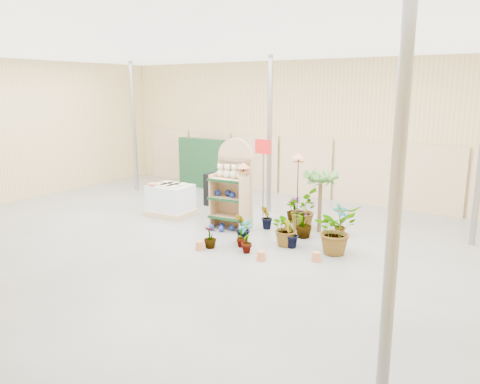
# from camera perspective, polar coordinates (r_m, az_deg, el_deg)

# --- Properties ---
(room) EXTENTS (15.20, 12.10, 4.70)m
(room) POSITION_cam_1_polar(r_m,az_deg,el_deg) (11.41, -2.91, 5.60)
(room) COLOR slate
(room) RESTS_ON ground
(display_shelf) EXTENTS (1.04, 0.72, 2.35)m
(display_shelf) POSITION_cam_1_polar(r_m,az_deg,el_deg) (12.14, -0.84, 0.58)
(display_shelf) COLOR tan
(display_shelf) RESTS_ON ground
(teddy_bears) EXTENTS (0.87, 0.23, 0.37)m
(teddy_bears) POSITION_cam_1_polar(r_m,az_deg,el_deg) (11.96, -1.02, 2.39)
(teddy_bears) COLOR beige
(teddy_bears) RESTS_ON display_shelf
(gazing_balls_shelf) EXTENTS (0.86, 0.29, 0.16)m
(gazing_balls_shelf) POSITION_cam_1_polar(r_m,az_deg,el_deg) (12.07, -1.19, -0.24)
(gazing_balls_shelf) COLOR navy
(gazing_balls_shelf) RESTS_ON display_shelf
(gazing_balls_floor) EXTENTS (0.63, 0.39, 0.15)m
(gazing_balls_floor) POSITION_cam_1_polar(r_m,az_deg,el_deg) (12.12, -2.26, -4.33)
(gazing_balls_floor) COLOR navy
(gazing_balls_floor) RESTS_ON ground
(pallet_stack) EXTENTS (1.31, 1.12, 0.92)m
(pallet_stack) POSITION_cam_1_polar(r_m,az_deg,el_deg) (13.61, -8.44, -0.95)
(pallet_stack) COLOR tan
(pallet_stack) RESTS_ON ground
(charcoal_planters) EXTENTS (0.50, 0.50, 1.00)m
(charcoal_planters) POSITION_cam_1_polar(r_m,az_deg,el_deg) (14.62, -3.12, 0.32)
(charcoal_planters) COLOR black
(charcoal_planters) RESTS_ON ground
(trellis_stock) EXTENTS (2.00, 0.30, 1.80)m
(trellis_stock) POSITION_cam_1_polar(r_m,az_deg,el_deg) (17.25, -4.59, 3.53)
(trellis_stock) COLOR #173E21
(trellis_stock) RESTS_ON ground
(offer_sign) EXTENTS (0.50, 0.08, 2.20)m
(offer_sign) POSITION_cam_1_polar(r_m,az_deg,el_deg) (13.16, 2.83, 3.69)
(offer_sign) COLOR gray
(offer_sign) RESTS_ON ground
(bird_table_front) EXTENTS (0.34, 0.34, 1.78)m
(bird_table_front) POSITION_cam_1_polar(r_m,az_deg,el_deg) (11.71, 0.43, 3.01)
(bird_table_front) COLOR black
(bird_table_front) RESTS_ON ground
(bird_table_right) EXTENTS (0.34, 0.34, 2.05)m
(bird_table_right) POSITION_cam_1_polar(r_m,az_deg,el_deg) (11.63, 7.13, 4.10)
(bird_table_right) COLOR black
(bird_table_right) RESTS_ON ground
(bird_table_back) EXTENTS (0.34, 0.34, 2.00)m
(bird_table_back) POSITION_cam_1_polar(r_m,az_deg,el_deg) (15.62, -0.82, 6.19)
(bird_table_back) COLOR black
(bird_table_back) RESTS_ON ground
(palm) EXTENTS (0.70, 0.70, 1.67)m
(palm) POSITION_cam_1_polar(r_m,az_deg,el_deg) (11.83, 9.83, 1.77)
(palm) COLOR brown
(palm) RESTS_ON ground
(potted_plant_0) EXTENTS (0.44, 0.42, 0.69)m
(potted_plant_0) POSITION_cam_1_polar(r_m,az_deg,el_deg) (10.77, 0.16, -4.98)
(potted_plant_0) COLOR #41762E
(potted_plant_0) RESTS_ON ground
(potted_plant_1) EXTENTS (0.49, 0.52, 0.74)m
(potted_plant_1) POSITION_cam_1_polar(r_m,az_deg,el_deg) (11.00, 0.35, -4.47)
(potted_plant_1) COLOR #41762E
(potted_plant_1) RESTS_ON ground
(potted_plant_2) EXTENTS (0.99, 1.02, 0.86)m
(potted_plant_2) POSITION_cam_1_polar(r_m,az_deg,el_deg) (10.93, 5.75, -4.33)
(potted_plant_2) COLOR #41762E
(potted_plant_2) RESTS_ON ground
(potted_plant_3) EXTENTS (0.57, 0.57, 0.74)m
(potted_plant_3) POSITION_cam_1_polar(r_m,az_deg,el_deg) (11.55, 7.78, -3.76)
(potted_plant_3) COLOR #41762E
(potted_plant_3) RESTS_ON ground
(potted_plant_4) EXTENTS (0.46, 0.52, 0.82)m
(potted_plant_4) POSITION_cam_1_polar(r_m,az_deg,el_deg) (11.79, 12.10, -3.38)
(potted_plant_4) COLOR #41762E
(potted_plant_4) RESTS_ON ground
(potted_plant_5) EXTENTS (0.42, 0.45, 0.64)m
(potted_plant_5) POSITION_cam_1_polar(r_m,az_deg,el_deg) (12.14, 3.29, -3.09)
(potted_plant_5) COLOR #41762E
(potted_plant_5) RESTS_ON ground
(potted_plant_6) EXTENTS (1.11, 1.17, 1.02)m
(potted_plant_6) POSITION_cam_1_polar(r_m,az_deg,el_deg) (12.28, 7.53, -2.09)
(potted_plant_6) COLOR #41762E
(potted_plant_6) RESTS_ON ground
(potted_plant_7) EXTENTS (0.31, 0.31, 0.52)m
(potted_plant_7) POSITION_cam_1_polar(r_m,az_deg,el_deg) (10.77, -3.67, -5.49)
(potted_plant_7) COLOR #41762E
(potted_plant_7) RESTS_ON ground
(potted_plant_8) EXTENTS (0.49, 0.44, 0.78)m
(potted_plant_8) POSITION_cam_1_polar(r_m,az_deg,el_deg) (10.40, 0.74, -5.38)
(potted_plant_8) COLOR #41762E
(potted_plant_8) RESTS_ON ground
(potted_plant_9) EXTENTS (0.44, 0.46, 0.66)m
(potted_plant_9) POSITION_cam_1_polar(r_m,az_deg,el_deg) (10.79, 6.19, -5.11)
(potted_plant_9) COLOR #41762E
(potted_plant_9) RESTS_ON ground
(potted_plant_10) EXTENTS (1.11, 1.19, 1.09)m
(potted_plant_10) POSITION_cam_1_polar(r_m,az_deg,el_deg) (10.54, 11.55, -4.51)
(potted_plant_10) COLOR #41762E
(potted_plant_10) RESTS_ON ground
(potted_plant_11) EXTENTS (0.51, 0.51, 0.69)m
(potted_plant_11) POSITION_cam_1_polar(r_m,az_deg,el_deg) (12.87, 6.55, -2.14)
(potted_plant_11) COLOR #41762E
(potted_plant_11) RESTS_ON ground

